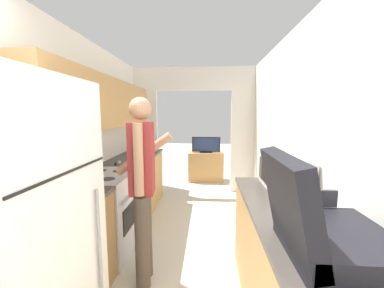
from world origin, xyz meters
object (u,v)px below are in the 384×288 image
at_px(person, 142,186).
at_px(knife, 117,163).
at_px(refrigerator, 7,240).
at_px(tv_cabinet, 206,166).
at_px(microwave, 285,172).
at_px(television, 206,145).
at_px(range_oven, 105,213).
at_px(suitcase, 320,229).

relative_size(person, knife, 5.62).
xyz_separation_m(refrigerator, tv_cabinet, (1.07, 4.34, -0.55)).
distance_m(person, microwave, 1.32).
xyz_separation_m(person, television, (0.56, 3.41, -0.07)).
bearing_deg(range_oven, television, 68.91).
distance_m(suitcase, television, 4.41).
bearing_deg(person, television, -15.04).
bearing_deg(microwave, television, 102.82).
height_order(microwave, knife, microwave).
relative_size(range_oven, person, 0.61).
xyz_separation_m(suitcase, knife, (-1.77, 2.02, -0.14)).
bearing_deg(knife, range_oven, -106.43).
bearing_deg(knife, suitcase, -71.82).
xyz_separation_m(range_oven, television, (1.14, 2.95, 0.40)).
bearing_deg(television, person, -99.26).
bearing_deg(refrigerator, television, 76.05).
relative_size(tv_cabinet, knife, 2.66).
bearing_deg(suitcase, microwave, 80.51).
relative_size(refrigerator, microwave, 3.41).
relative_size(person, microwave, 3.31).
bearing_deg(suitcase, refrigerator, 177.55).
height_order(person, suitcase, person).
bearing_deg(television, tv_cabinet, 90.00).
xyz_separation_m(television, knife, (-1.21, -2.36, 0.05)).
height_order(range_oven, suitcase, suitcase).
bearing_deg(microwave, refrigerator, -150.84).
relative_size(tv_cabinet, television, 1.25).
height_order(person, knife, person).
distance_m(microwave, television, 3.38).
relative_size(range_oven, knife, 3.41).
height_order(refrigerator, suitcase, refrigerator).
height_order(range_oven, tv_cabinet, range_oven).
relative_size(suitcase, microwave, 1.07).
relative_size(suitcase, television, 0.86).
height_order(television, knife, television).
bearing_deg(television, refrigerator, -103.95).
height_order(range_oven, person, person).
bearing_deg(microwave, person, -174.64).
relative_size(refrigerator, tv_cabinet, 2.18).
distance_m(television, knife, 2.65).
relative_size(microwave, television, 0.80).
height_order(microwave, tv_cabinet, microwave).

